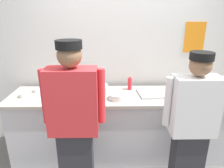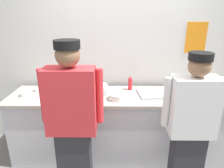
{
  "view_description": "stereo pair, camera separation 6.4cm",
  "coord_description": "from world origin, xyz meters",
  "px_view_note": "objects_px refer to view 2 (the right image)",
  "views": [
    {
      "loc": [
        -0.16,
        -2.1,
        1.93
      ],
      "look_at": [
        -0.12,
        0.39,
        1.06
      ],
      "focal_mm": 32.4,
      "sensor_mm": 36.0,
      "label": 1
    },
    {
      "loc": [
        -0.09,
        -2.1,
        1.93
      ],
      "look_at": [
        -0.12,
        0.39,
        1.06
      ],
      "focal_mm": 32.4,
      "sensor_mm": 36.0,
      "label": 2
    }
  ],
  "objects_px": {
    "plate_stack_front": "(118,96)",
    "ramekin_red_sauce": "(37,89)",
    "chef_near_left": "(72,122)",
    "squeeze_bottle_spare": "(182,93)",
    "squeeze_bottle_secondary": "(208,86)",
    "deli_cup": "(71,89)",
    "ramekin_green_sauce": "(182,94)",
    "chef_center": "(191,126)",
    "sheet_tray": "(154,94)",
    "mixing_bowl_steel": "(95,90)",
    "ramekin_orange_sauce": "(24,94)",
    "squeeze_bottle_primary": "(130,83)"
  },
  "relations": [
    {
      "from": "chef_center",
      "to": "chef_near_left",
      "type": "bearing_deg",
      "value": -178.18
    },
    {
      "from": "chef_near_left",
      "to": "squeeze_bottle_spare",
      "type": "bearing_deg",
      "value": 23.96
    },
    {
      "from": "mixing_bowl_steel",
      "to": "sheet_tray",
      "type": "bearing_deg",
      "value": -0.38
    },
    {
      "from": "chef_center",
      "to": "ramekin_orange_sauce",
      "type": "bearing_deg",
      "value": 162.1
    },
    {
      "from": "mixing_bowl_steel",
      "to": "squeeze_bottle_spare",
      "type": "xyz_separation_m",
      "value": [
        1.08,
        -0.18,
        0.02
      ]
    },
    {
      "from": "squeeze_bottle_spare",
      "to": "ramekin_green_sauce",
      "type": "relative_size",
      "value": 1.97
    },
    {
      "from": "ramekin_orange_sauce",
      "to": "deli_cup",
      "type": "relative_size",
      "value": 0.99
    },
    {
      "from": "plate_stack_front",
      "to": "ramekin_red_sauce",
      "type": "height_order",
      "value": "plate_stack_front"
    },
    {
      "from": "chef_near_left",
      "to": "deli_cup",
      "type": "bearing_deg",
      "value": 102.2
    },
    {
      "from": "plate_stack_front",
      "to": "deli_cup",
      "type": "height_order",
      "value": "deli_cup"
    },
    {
      "from": "chef_near_left",
      "to": "squeeze_bottle_spare",
      "type": "xyz_separation_m",
      "value": [
        1.25,
        0.55,
        0.08
      ]
    },
    {
      "from": "squeeze_bottle_secondary",
      "to": "deli_cup",
      "type": "height_order",
      "value": "squeeze_bottle_secondary"
    },
    {
      "from": "ramekin_green_sauce",
      "to": "plate_stack_front",
      "type": "bearing_deg",
      "value": -173.42
    },
    {
      "from": "chef_near_left",
      "to": "chef_center",
      "type": "relative_size",
      "value": 1.07
    },
    {
      "from": "ramekin_red_sauce",
      "to": "deli_cup",
      "type": "bearing_deg",
      "value": -9.19
    },
    {
      "from": "sheet_tray",
      "to": "ramekin_red_sauce",
      "type": "bearing_deg",
      "value": 175.75
    },
    {
      "from": "squeeze_bottle_primary",
      "to": "chef_center",
      "type": "bearing_deg",
      "value": -57.74
    },
    {
      "from": "plate_stack_front",
      "to": "deli_cup",
      "type": "relative_size",
      "value": 2.09
    },
    {
      "from": "chef_near_left",
      "to": "ramekin_orange_sauce",
      "type": "bearing_deg",
      "value": 138.76
    },
    {
      "from": "squeeze_bottle_secondary",
      "to": "ramekin_orange_sauce",
      "type": "relative_size",
      "value": 1.86
    },
    {
      "from": "chef_near_left",
      "to": "squeeze_bottle_secondary",
      "type": "xyz_separation_m",
      "value": [
        1.68,
        0.81,
        0.09
      ]
    },
    {
      "from": "squeeze_bottle_secondary",
      "to": "mixing_bowl_steel",
      "type": "bearing_deg",
      "value": -177.3
    },
    {
      "from": "plate_stack_front",
      "to": "ramekin_red_sauce",
      "type": "bearing_deg",
      "value": 166.23
    },
    {
      "from": "squeeze_bottle_primary",
      "to": "ramekin_green_sauce",
      "type": "height_order",
      "value": "squeeze_bottle_primary"
    },
    {
      "from": "squeeze_bottle_primary",
      "to": "ramekin_green_sauce",
      "type": "distance_m",
      "value": 0.7
    },
    {
      "from": "squeeze_bottle_spare",
      "to": "ramekin_red_sauce",
      "type": "height_order",
      "value": "squeeze_bottle_spare"
    },
    {
      "from": "ramekin_red_sauce",
      "to": "ramekin_orange_sauce",
      "type": "distance_m",
      "value": 0.21
    },
    {
      "from": "squeeze_bottle_spare",
      "to": "ramekin_green_sauce",
      "type": "xyz_separation_m",
      "value": [
        0.05,
        0.12,
        -0.06
      ]
    },
    {
      "from": "plate_stack_front",
      "to": "ramekin_orange_sauce",
      "type": "bearing_deg",
      "value": 175.63
    },
    {
      "from": "mixing_bowl_steel",
      "to": "sheet_tray",
      "type": "xyz_separation_m",
      "value": [
        0.78,
        -0.01,
        -0.05
      ]
    },
    {
      "from": "squeeze_bottle_spare",
      "to": "ramekin_red_sauce",
      "type": "bearing_deg",
      "value": 171.21
    },
    {
      "from": "ramekin_green_sauce",
      "to": "deli_cup",
      "type": "height_order",
      "value": "deli_cup"
    },
    {
      "from": "ramekin_green_sauce",
      "to": "chef_near_left",
      "type": "bearing_deg",
      "value": -152.59
    },
    {
      "from": "ramekin_orange_sauce",
      "to": "squeeze_bottle_primary",
      "type": "bearing_deg",
      "value": 9.87
    },
    {
      "from": "squeeze_bottle_secondary",
      "to": "squeeze_bottle_spare",
      "type": "height_order",
      "value": "squeeze_bottle_secondary"
    },
    {
      "from": "ramekin_orange_sauce",
      "to": "mixing_bowl_steel",
      "type": "bearing_deg",
      "value": 4.0
    },
    {
      "from": "chef_center",
      "to": "ramekin_green_sauce",
      "type": "relative_size",
      "value": 17.09
    },
    {
      "from": "deli_cup",
      "to": "ramekin_green_sauce",
      "type": "bearing_deg",
      "value": -3.79
    },
    {
      "from": "sheet_tray",
      "to": "squeeze_bottle_spare",
      "type": "relative_size",
      "value": 2.21
    },
    {
      "from": "plate_stack_front",
      "to": "sheet_tray",
      "type": "distance_m",
      "value": 0.51
    },
    {
      "from": "ramekin_red_sauce",
      "to": "ramekin_green_sauce",
      "type": "height_order",
      "value": "ramekin_green_sauce"
    },
    {
      "from": "squeeze_bottle_secondary",
      "to": "ramekin_green_sauce",
      "type": "relative_size",
      "value": 2.12
    },
    {
      "from": "chef_center",
      "to": "plate_stack_front",
      "type": "height_order",
      "value": "chef_center"
    },
    {
      "from": "sheet_tray",
      "to": "mixing_bowl_steel",
      "type": "bearing_deg",
      "value": 179.62
    },
    {
      "from": "squeeze_bottle_primary",
      "to": "plate_stack_front",
      "type": "bearing_deg",
      "value": -118.07
    },
    {
      "from": "chef_near_left",
      "to": "plate_stack_front",
      "type": "height_order",
      "value": "chef_near_left"
    },
    {
      "from": "plate_stack_front",
      "to": "mixing_bowl_steel",
      "type": "distance_m",
      "value": 0.33
    },
    {
      "from": "sheet_tray",
      "to": "squeeze_bottle_secondary",
      "type": "distance_m",
      "value": 0.74
    },
    {
      "from": "mixing_bowl_steel",
      "to": "sheet_tray",
      "type": "distance_m",
      "value": 0.78
    },
    {
      "from": "squeeze_bottle_spare",
      "to": "deli_cup",
      "type": "xyz_separation_m",
      "value": [
        -1.41,
        0.22,
        -0.03
      ]
    }
  ]
}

